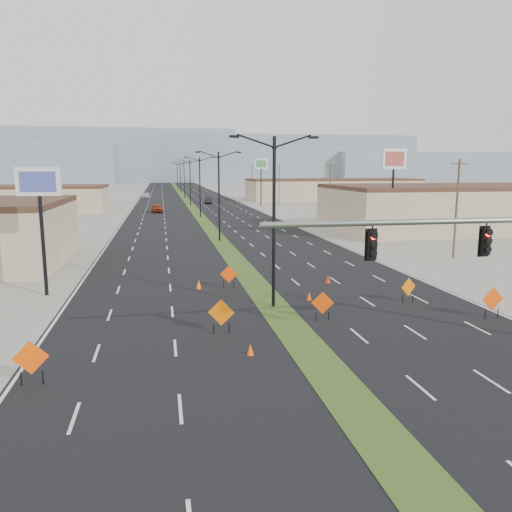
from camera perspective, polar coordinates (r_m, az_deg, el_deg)
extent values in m
plane|color=gray|center=(19.31, 10.13, -15.32)|extent=(600.00, 600.00, 0.00)
cube|color=black|center=(116.72, -7.59, 5.89)|extent=(25.00, 400.00, 0.02)
cube|color=#374B1B|center=(116.72, -7.59, 5.89)|extent=(2.00, 400.00, 0.04)
cube|color=tan|center=(104.61, -25.00, 5.82)|extent=(30.00, 14.00, 4.50)
cube|color=tan|center=(73.59, 22.71, 4.98)|extent=(36.00, 18.00, 5.50)
cube|color=tan|center=(133.96, 8.72, 7.46)|extent=(44.00, 16.00, 5.00)
cube|color=gray|center=(319.70, -2.42, 11.04)|extent=(220.00, 50.00, 28.00)
cube|color=gray|center=(358.53, 20.90, 9.49)|extent=(160.00, 50.00, 18.00)
cube|color=gray|center=(337.17, -15.01, 11.00)|extent=(140.00, 50.00, 32.00)
cylinder|color=slate|center=(21.74, 21.67, 3.73)|extent=(16.00, 0.24, 0.24)
cube|color=black|center=(20.20, 13.09, 1.23)|extent=(0.50, 0.28, 1.30)
sphere|color=#FF0C05|center=(20.01, 13.31, 2.15)|extent=(0.22, 0.22, 0.22)
cube|color=black|center=(22.68, 24.74, 1.51)|extent=(0.50, 0.28, 1.30)
sphere|color=#FF0C05|center=(22.50, 25.04, 2.33)|extent=(0.22, 0.22, 0.22)
cylinder|color=black|center=(29.15, 2.05, 3.68)|extent=(0.20, 0.20, 10.00)
cube|color=black|center=(28.61, -2.51, 13.49)|extent=(0.55, 0.24, 0.14)
cube|color=black|center=(29.62, 6.58, 13.31)|extent=(0.55, 0.24, 0.14)
cylinder|color=black|center=(56.71, -4.24, 6.74)|extent=(0.20, 0.20, 10.00)
cube|color=black|center=(56.43, -6.68, 11.71)|extent=(0.55, 0.24, 0.14)
cube|color=black|center=(56.95, -1.96, 11.76)|extent=(0.55, 0.24, 0.14)
cylinder|color=black|center=(84.56, -6.43, 7.77)|extent=(0.20, 0.20, 10.00)
cube|color=black|center=(84.37, -8.08, 11.10)|extent=(0.55, 0.24, 0.14)
cube|color=black|center=(84.72, -4.91, 11.15)|extent=(0.55, 0.24, 0.14)
cylinder|color=black|center=(112.49, -7.53, 8.29)|extent=(0.20, 0.20, 10.00)
cube|color=black|center=(112.35, -8.78, 10.79)|extent=(0.55, 0.24, 0.14)
cube|color=black|center=(112.61, -6.40, 10.84)|extent=(0.55, 0.24, 0.14)
cylinder|color=black|center=(140.44, -8.20, 8.60)|extent=(0.20, 0.20, 10.00)
cube|color=black|center=(140.33, -9.20, 10.60)|extent=(0.55, 0.24, 0.14)
cube|color=black|center=(140.54, -7.29, 10.64)|extent=(0.55, 0.24, 0.14)
cylinder|color=black|center=(168.41, -8.64, 8.81)|extent=(0.20, 0.20, 10.00)
cube|color=black|center=(168.32, -9.48, 10.47)|extent=(0.55, 0.24, 0.14)
cube|color=black|center=(168.49, -7.89, 10.51)|extent=(0.55, 0.24, 0.14)
cylinder|color=black|center=(196.39, -8.96, 8.96)|extent=(0.20, 0.20, 10.00)
cube|color=black|center=(196.31, -9.68, 10.38)|extent=(0.55, 0.24, 0.14)
cube|color=black|center=(196.46, -8.32, 10.42)|extent=(0.55, 0.24, 0.14)
cylinder|color=#4C3823|center=(49.13, 21.92, 4.96)|extent=(0.20, 0.20, 9.00)
cube|color=#4C3823|center=(48.99, 22.24, 9.74)|extent=(1.60, 0.10, 0.10)
cylinder|color=#4C3823|center=(80.79, 8.44, 7.27)|extent=(0.20, 0.20, 9.00)
cube|color=#4C3823|center=(80.70, 8.52, 10.18)|extent=(1.60, 0.10, 0.10)
cylinder|color=#4C3823|center=(114.41, 2.66, 8.14)|extent=(0.20, 0.20, 9.00)
cube|color=#4C3823|center=(114.35, 2.67, 10.20)|extent=(1.60, 0.10, 0.10)
cylinder|color=#4C3823|center=(148.67, -0.49, 8.58)|extent=(0.20, 0.20, 9.00)
cube|color=#4C3823|center=(148.62, -0.49, 10.16)|extent=(1.60, 0.10, 0.10)
imported|color=maroon|center=(96.05, -11.24, 5.39)|extent=(2.36, 4.83, 1.59)
imported|color=black|center=(117.66, -5.45, 6.32)|extent=(2.09, 4.61, 1.47)
imported|color=#ADB1B7|center=(141.51, -12.48, 6.75)|extent=(2.32, 5.18, 1.48)
cube|color=#F64905|center=(21.15, -24.38, -10.54)|extent=(1.33, 0.20, 1.34)
cylinder|color=black|center=(21.54, -25.25, -12.61)|extent=(0.05, 0.05, 0.56)
cylinder|color=black|center=(21.35, -23.18, -12.65)|extent=(0.05, 0.05, 0.56)
cube|color=orange|center=(25.08, -4.00, -6.46)|extent=(1.29, 0.44, 1.34)
cylinder|color=black|center=(25.29, -4.86, -8.31)|extent=(0.05, 0.05, 0.56)
cylinder|color=black|center=(25.37, -3.09, -8.23)|extent=(0.05, 0.05, 0.56)
cube|color=#F44005|center=(34.48, -3.14, -2.08)|extent=(1.19, 0.17, 1.20)
cylinder|color=black|center=(34.60, -3.70, -3.31)|extent=(0.05, 0.05, 0.50)
cylinder|color=black|center=(34.69, -2.55, -3.27)|extent=(0.05, 0.05, 0.50)
cube|color=#D64104|center=(27.35, 7.62, -5.33)|extent=(1.21, 0.30, 1.23)
cylinder|color=black|center=(27.45, 6.87, -6.91)|extent=(0.05, 0.05, 0.51)
cylinder|color=black|center=(27.67, 8.29, -6.81)|extent=(0.05, 0.05, 0.51)
cube|color=#EC4104|center=(30.48, 25.45, -4.45)|extent=(1.34, 0.12, 1.34)
cylinder|color=black|center=(30.46, 24.73, -6.03)|extent=(0.05, 0.05, 0.56)
cylinder|color=black|center=(30.91, 25.92, -5.90)|extent=(0.05, 0.05, 0.56)
cube|color=orange|center=(32.31, 17.02, -3.40)|extent=(1.11, 0.40, 1.16)
cylinder|color=black|center=(32.32, 16.43, -4.68)|extent=(0.05, 0.05, 0.48)
cylinder|color=black|center=(32.63, 17.48, -4.60)|extent=(0.05, 0.05, 0.48)
cone|color=#F35905|center=(22.53, -0.65, -10.64)|extent=(0.36, 0.36, 0.53)
cone|color=#EC2E04|center=(36.48, 8.22, -2.64)|extent=(0.43, 0.43, 0.58)
cone|color=#E54F04|center=(31.67, 6.09, -4.58)|extent=(0.34, 0.34, 0.53)
cone|color=orange|center=(34.61, -6.57, -3.25)|extent=(0.48, 0.48, 0.63)
cylinder|color=black|center=(34.95, -23.16, 1.32)|extent=(0.24, 0.24, 6.84)
cube|color=white|center=(34.63, -23.61, 7.81)|extent=(2.70, 0.38, 1.80)
cube|color=#4550A6|center=(34.43, -23.68, 7.80)|extent=(2.16, 0.07, 1.26)
cylinder|color=black|center=(58.94, 15.28, 5.84)|extent=(0.24, 0.24, 8.56)
cube|color=white|center=(58.82, 15.50, 10.66)|extent=(3.34, 1.29, 2.25)
cube|color=#A14635|center=(58.64, 15.59, 10.66)|extent=(2.61, 0.81, 1.58)
cylinder|color=black|center=(109.23, 0.58, 7.93)|extent=(0.24, 0.24, 8.48)
cube|color=white|center=(109.16, 0.58, 10.50)|extent=(3.19, 1.70, 2.23)
cube|color=#388C45|center=(108.96, 0.60, 10.50)|extent=(2.46, 1.15, 1.56)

